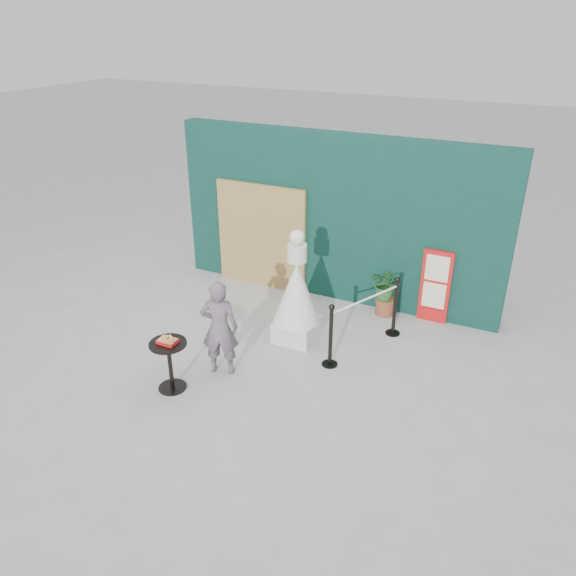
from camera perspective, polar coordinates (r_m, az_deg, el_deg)
The scene contains 10 objects.
ground at distance 8.20m, azimuth -3.71°, elevation -9.67°, with size 60.00×60.00×0.00m, color #ADAAA5.
back_wall at distance 10.05m, azimuth 4.88°, elevation 7.03°, with size 6.00×0.30×3.00m, color #0A302A.
bamboo_fence at distance 10.59m, azimuth -2.73°, elevation 5.25°, with size 1.80×0.08×2.00m, color tan.
woman at distance 8.10m, azimuth -6.96°, elevation -4.04°, with size 0.54×0.35×1.48m, color slate.
menu_board at distance 9.73m, azimuth 14.73°, elevation 0.13°, with size 0.50×0.07×1.30m.
statue at distance 8.83m, azimuth 0.89°, elevation -0.89°, with size 0.74×0.74×1.89m.
cafe_table at distance 7.98m, azimuth -11.95°, elevation -7.00°, with size 0.52×0.52×0.75m.
food_basket at distance 7.83m, azimuth -12.13°, elevation -5.23°, with size 0.26×0.19×0.11m.
planter at distance 9.83m, azimuth 9.94°, elevation -0.02°, with size 0.52×0.45×0.88m.
stanchion_barrier at distance 8.78m, azimuth 7.76°, elevation -3.37°, with size 0.84×1.54×1.03m.
Camera 1 is at (3.35, -5.72, 4.82)m, focal length 35.00 mm.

